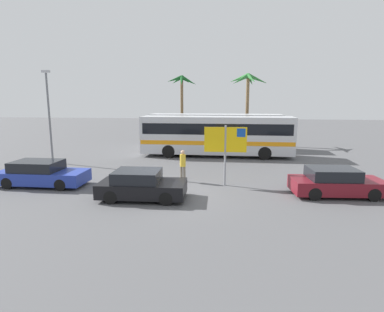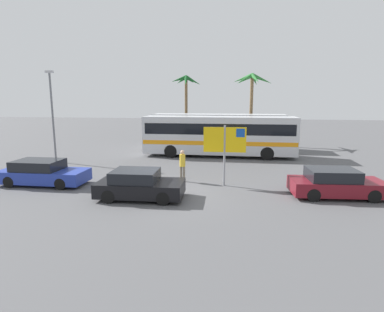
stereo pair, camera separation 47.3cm
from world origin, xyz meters
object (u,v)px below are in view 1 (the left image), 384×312
Objects in this scene: ferry_sign at (226,142)px; pedestrian_by_bus at (183,163)px; bus_front_coach at (217,134)px; car_black at (141,185)px; car_maroon at (336,182)px; car_blue at (41,174)px; bus_rear_coach at (215,129)px.

pedestrian_by_bus is at bearing 165.48° from ferry_sign.
car_black is (-2.94, -11.48, -1.15)m from bus_front_coach.
ferry_sign is at bearing 162.96° from car_maroon.
bus_front_coach is 3.72× the size of ferry_sign.
bus_front_coach is at bearing 47.81° from car_blue.
bus_rear_coach is at bearing 94.49° from bus_front_coach.
bus_rear_coach is 2.58× the size of car_blue.
pedestrian_by_bus is (7.31, 1.73, 0.40)m from car_blue.
bus_front_coach is 3.90m from bus_rear_coach.
car_maroon and car_black have the same top height.
car_blue is at bearing -63.74° from pedestrian_by_bus.
car_blue is (-9.69, -1.19, -1.69)m from ferry_sign.
ferry_sign is at bearing 6.45° from car_blue.
car_black is at bearing -145.98° from ferry_sign.
ferry_sign reaches higher than car_blue.
car_maroon is 0.94× the size of car_blue.
pedestrian_by_bus reaches higher than car_blue.
bus_rear_coach reaches higher than pedestrian_by_bus.
ferry_sign is at bearing 90.07° from pedestrian_by_bus.
bus_rear_coach is 2.75× the size of car_maroon.
bus_front_coach is 1.00× the size of bus_rear_coach.
ferry_sign is at bearing -84.67° from bus_rear_coach.
bus_front_coach is 13.33m from car_blue.
car_blue and car_black have the same top height.
car_black is (-9.02, -1.57, -0.00)m from car_maroon.
car_black is (5.87, -1.55, -0.00)m from car_blue.
bus_front_coach is 11.90m from car_black.
car_black is at bearing -174.46° from car_maroon.
car_maroon is at bearing 7.87° from car_black.
ferry_sign is at bearing 33.69° from car_black.
ferry_sign reaches higher than bus_rear_coach.
car_blue is (-8.51, -13.82, -1.15)m from bus_rear_coach.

